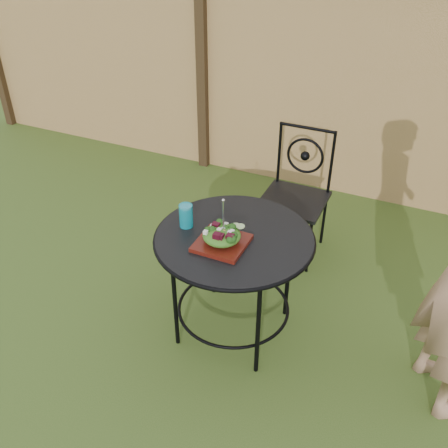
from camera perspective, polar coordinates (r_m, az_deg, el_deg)
name	(u,v)px	position (r m, az deg, el deg)	size (l,w,h in m)	color
ground	(238,351)	(3.16, 1.64, -14.30)	(60.00, 60.00, 0.00)	#2A4917
fence	(343,91)	(4.44, 13.47, 14.61)	(8.00, 0.12, 1.90)	tan
patio_table	(234,255)	(2.90, 1.16, -3.60)	(0.92, 0.92, 0.72)	black
patio_chair	(296,191)	(3.73, 8.27, 3.77)	(0.46, 0.46, 0.95)	black
salad_plate	(222,243)	(2.75, -0.26, -2.19)	(0.27, 0.27, 0.02)	#411509
salad	(222,235)	(2.72, -0.26, -1.30)	(0.21, 0.21, 0.08)	#235614
fork	(223,216)	(2.64, -0.07, 0.95)	(0.01, 0.01, 0.18)	silver
drinking_glass	(186,216)	(2.88, -4.36, 0.95)	(0.08, 0.08, 0.14)	#0E8FA5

